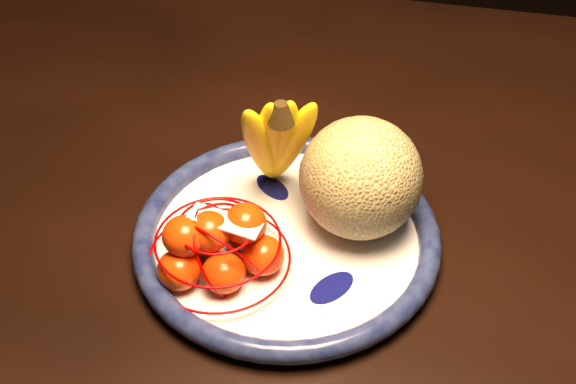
# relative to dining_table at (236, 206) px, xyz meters

# --- Properties ---
(dining_table) EXTENTS (1.49, 0.96, 0.72)m
(dining_table) POSITION_rel_dining_table_xyz_m (0.00, 0.00, 0.00)
(dining_table) COLOR black
(dining_table) RESTS_ON ground
(fruit_bowl) EXTENTS (0.33, 0.33, 0.03)m
(fruit_bowl) POSITION_rel_dining_table_xyz_m (0.08, -0.13, 0.09)
(fruit_bowl) COLOR white
(fruit_bowl) RESTS_ON dining_table
(cantaloupe) EXTENTS (0.13, 0.13, 0.13)m
(cantaloupe) POSITION_rel_dining_table_xyz_m (0.16, -0.10, 0.15)
(cantaloupe) COLOR olive
(cantaloupe) RESTS_ON fruit_bowl
(banana_bunch) EXTENTS (0.10, 0.10, 0.16)m
(banana_bunch) POSITION_rel_dining_table_xyz_m (0.06, -0.07, 0.17)
(banana_bunch) COLOR yellow
(banana_bunch) RESTS_ON fruit_bowl
(mandarin_bag) EXTENTS (0.18, 0.18, 0.09)m
(mandarin_bag) POSITION_rel_dining_table_xyz_m (0.02, -0.18, 0.12)
(mandarin_bag) COLOR #FA2400
(mandarin_bag) RESTS_ON fruit_bowl
(price_tag) EXTENTS (0.08, 0.04, 0.01)m
(price_tag) POSITION_rel_dining_table_xyz_m (0.03, -0.18, 0.15)
(price_tag) COLOR white
(price_tag) RESTS_ON mandarin_bag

